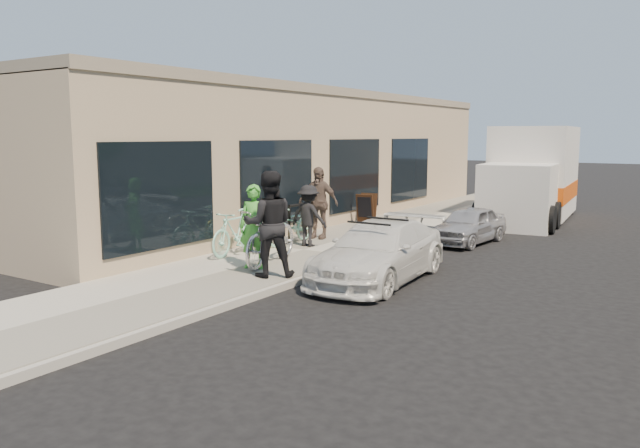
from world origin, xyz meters
The scene contains 17 objects.
ground centered at (0.00, 0.00, 0.00)m, with size 120.00×120.00×0.00m, color black.
sidewalk centered at (-2.00, 3.00, 0.07)m, with size 3.00×34.00×0.15m, color #9E9B8E.
curb centered at (-0.45, 3.00, 0.07)m, with size 0.12×34.00×0.13m, color #9A978D.
storefront centered at (-5.24, 7.99, 2.12)m, with size 3.60×20.00×4.22m.
bike_rack centered at (-2.79, 3.88, 0.73)m, with size 0.15×0.68×0.96m.
sandwich_board centered at (-3.00, 7.86, 0.60)m, with size 0.63×0.63×0.88m.
sedan_white centered at (0.67, 1.73, 0.58)m, with size 1.84×4.07×1.20m.
sedan_silver centered at (0.65, 6.79, 0.49)m, with size 1.15×2.85×0.97m, color #A3A3A9.
moving_truck centered at (0.74, 12.51, 1.38)m, with size 2.97×6.51×3.11m.
tandem_bike centered at (-1.62, 1.29, 0.73)m, with size 0.78×2.22×1.17m, color #B8B8BA.
woman_rider centered at (-1.66, 0.76, 1.00)m, with size 0.62×0.41×1.70m, color green.
man_standing centered at (-0.96, 0.34, 1.16)m, with size 0.98×0.76×2.02m, color black.
cruiser_bike_a centered at (-2.93, 1.64, 0.66)m, with size 0.48×1.70×1.02m, color #94DEC3.
cruiser_bike_b centered at (-2.72, 3.49, 0.62)m, with size 0.63×1.80×0.95m, color #94DEC3.
cruiser_bike_c centered at (-2.94, 2.85, 0.65)m, with size 0.47×1.68×1.01m, color yellow.
bystander_a centered at (-2.17, 3.46, 0.89)m, with size 0.96×0.55×1.49m, color black.
bystander_b centered at (-2.62, 4.58, 1.08)m, with size 1.09×0.46×1.87m, color brown.
Camera 1 is at (6.24, -8.89, 2.83)m, focal length 35.00 mm.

